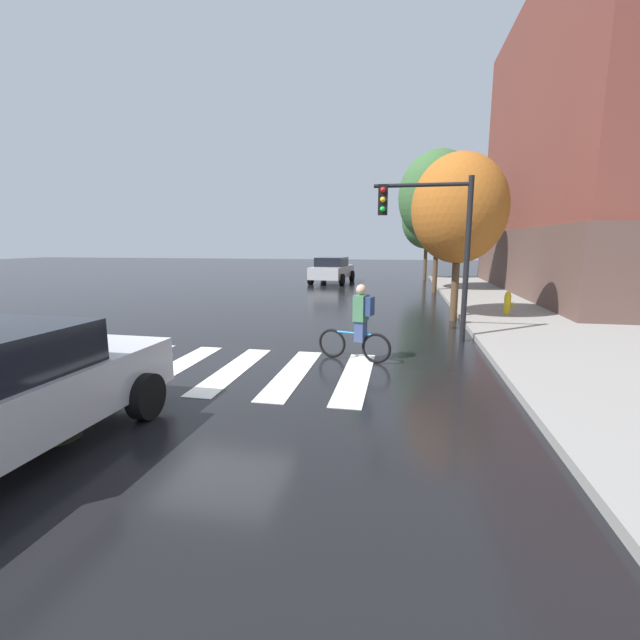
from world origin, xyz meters
TOP-DOWN VIEW (x-y plane):
  - ground_plane at (0.00, 0.00)m, footprint 120.00×120.00m
  - crosswalk_stripes at (-0.40, 0.00)m, footprint 6.80×3.34m
  - manhole_cover at (-0.92, -3.37)m, footprint 0.64×0.64m
  - sedan_mid at (-0.90, 19.56)m, footprint 2.56×4.92m
  - cyclist at (2.67, 1.16)m, footprint 1.66×0.53m
  - traffic_light_near at (4.33, 3.58)m, footprint 2.47×0.28m
  - fire_hydrant at (7.14, 7.53)m, footprint 0.33×0.22m
  - street_tree_near at (5.28, 6.76)m, footprint 3.03×3.03m
  - street_tree_mid at (5.24, 15.24)m, footprint 4.03×4.03m
  - street_tree_far at (5.13, 23.31)m, footprint 3.44×3.44m

SIDE VIEW (x-z plane):
  - ground_plane at x=0.00m, z-range 0.00..0.00m
  - manhole_cover at x=-0.92m, z-range 0.00..0.01m
  - crosswalk_stripes at x=-0.40m, z-range 0.00..0.01m
  - fire_hydrant at x=7.14m, z-range 0.14..0.92m
  - cyclist at x=2.67m, z-range 0.00..1.69m
  - sedan_mid at x=-0.90m, z-range 0.03..1.68m
  - traffic_light_near at x=4.33m, z-range 0.76..4.96m
  - street_tree_near at x=5.28m, z-range 0.94..6.33m
  - street_tree_far at x=5.13m, z-range 1.07..7.18m
  - street_tree_mid at x=5.24m, z-range 1.26..8.43m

